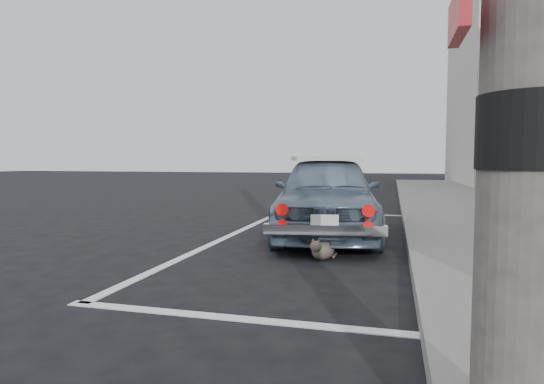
# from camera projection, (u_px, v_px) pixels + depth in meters

# --- Properties ---
(ground) EXTENTS (80.00, 80.00, 0.00)m
(ground) POSITION_uv_depth(u_px,v_px,m) (206.00, 295.00, 4.06)
(ground) COLOR black
(ground) RESTS_ON ground
(sidewalk) EXTENTS (2.80, 40.00, 0.15)m
(sidewalk) POSITION_uv_depth(u_px,v_px,m) (536.00, 260.00, 5.16)
(sidewalk) COLOR slate
(sidewalk) RESTS_ON ground
(building_far) EXTENTS (3.50, 10.00, 8.00)m
(building_far) POSITION_uv_depth(u_px,v_px,m) (498.00, 101.00, 21.43)
(building_far) COLOR #BDB4AB
(building_far) RESTS_ON ground
(pline_rear) EXTENTS (3.00, 0.12, 0.01)m
(pline_rear) POSITION_uv_depth(u_px,v_px,m) (240.00, 319.00, 3.45)
(pline_rear) COLOR silver
(pline_rear) RESTS_ON ground
(pline_front) EXTENTS (3.00, 0.12, 0.01)m
(pline_front) POSITION_uv_depth(u_px,v_px,m) (341.00, 214.00, 10.20)
(pline_front) COLOR silver
(pline_front) RESTS_ON ground
(pline_side) EXTENTS (0.12, 7.00, 0.01)m
(pline_side) POSITION_uv_depth(u_px,v_px,m) (228.00, 236.00, 7.18)
(pline_side) COLOR silver
(pline_side) RESTS_ON ground
(retro_coupe) EXTENTS (2.02, 4.01, 1.31)m
(retro_coupe) POSITION_uv_depth(u_px,v_px,m) (327.00, 195.00, 7.25)
(retro_coupe) COLOR slate
(retro_coupe) RESTS_ON ground
(cat) EXTENTS (0.36, 0.48, 0.28)m
(cat) POSITION_uv_depth(u_px,v_px,m) (322.00, 249.00, 5.50)
(cat) COLOR #6C6152
(cat) RESTS_ON ground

